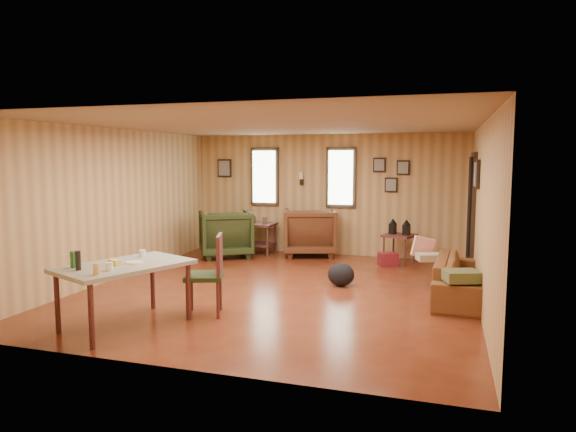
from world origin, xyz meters
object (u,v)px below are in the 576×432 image
at_px(sofa, 465,272).
at_px(recliner_brown, 310,229).
at_px(recliner_green, 226,231).
at_px(end_table, 260,233).
at_px(side_table, 399,233).
at_px(dining_table, 124,270).

height_order(sofa, recliner_brown, recliner_brown).
distance_m(recliner_brown, recliner_green, 1.66).
relative_size(recliner_brown, end_table, 1.35).
xyz_separation_m(side_table, dining_table, (-2.68, -4.58, 0.10)).
relative_size(end_table, dining_table, 0.46).
relative_size(end_table, side_table, 0.93).
xyz_separation_m(recliner_green, end_table, (0.55, 0.45, -0.07)).
bearing_deg(recliner_brown, end_table, -6.28).
xyz_separation_m(end_table, side_table, (2.77, -0.11, 0.13)).
relative_size(recliner_green, dining_table, 0.60).
relative_size(sofa, end_table, 2.53).
bearing_deg(recliner_green, sofa, 126.37).
distance_m(recliner_green, side_table, 3.34).
distance_m(sofa, recliner_green, 4.77).
height_order(sofa, side_table, side_table).
bearing_deg(dining_table, end_table, 114.10).
bearing_deg(end_table, sofa, -30.66).
height_order(end_table, side_table, side_table).
relative_size(recliner_brown, recliner_green, 1.04).
distance_m(recliner_brown, dining_table, 4.96).
bearing_deg(recliner_brown, recliner_green, 5.50).
height_order(side_table, dining_table, dining_table).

